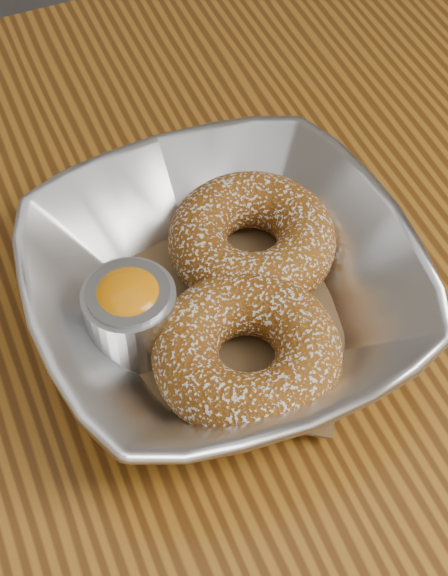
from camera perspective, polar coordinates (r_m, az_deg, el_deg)
name	(u,v)px	position (r m, az deg, el deg)	size (l,w,h in m)	color
table	(173,508)	(0.58, -3.29, -14.02)	(1.20, 0.80, 0.75)	brown
serving_bowl	(224,291)	(0.50, 0.00, -0.19)	(0.22, 0.22, 0.05)	silver
parchment	(224,310)	(0.52, 0.00, -1.40)	(0.14, 0.14, 0.00)	brown
donut_back	(252,240)	(0.53, 1.81, 3.14)	(0.10, 0.10, 0.04)	brown
donut_front	(247,353)	(0.48, 1.50, -4.24)	(0.10, 0.10, 0.04)	brown
ramekin	(131,312)	(0.49, -6.05, -1.56)	(0.05, 0.05, 0.05)	silver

